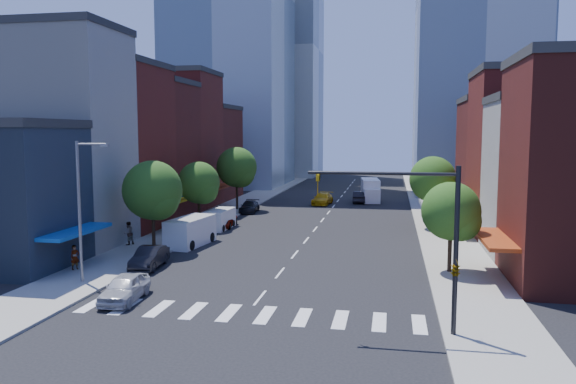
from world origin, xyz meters
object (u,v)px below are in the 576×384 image
Objects in this scene: parked_car_rear at (249,207)px; traffic_car_far at (367,196)px; traffic_car_oncoming at (359,197)px; pedestrian_far at (128,233)px; box_truck at (370,191)px; cargo_van_near at (190,232)px; parked_car_front at (125,288)px; cargo_van_far at (220,219)px; parked_car_second at (149,257)px; parked_car_third at (223,221)px; taxi at (323,199)px; pedestrian_near at (75,257)px.

traffic_car_far is (13.55, 14.73, -0.02)m from parked_car_rear.
pedestrian_far is at bearing 60.95° from traffic_car_oncoming.
parked_car_rear is at bearing -141.52° from box_truck.
pedestrian_far is (-4.98, -1.38, -0.06)m from cargo_van_near.
parked_car_front is 0.95× the size of parked_car_rear.
pedestrian_far is (-18.55, -36.60, 0.46)m from traffic_car_far.
box_truck is at bearing 74.71° from cargo_van_near.
pedestrian_far is at bearing -114.62° from cargo_van_far.
parked_car_second is at bearing -87.68° from cargo_van_far.
taxi is (7.84, 20.01, 0.12)m from parked_car_third.
cargo_van_near reaches higher than parked_car_front.
traffic_car_oncoming is at bearing 57.36° from parked_car_third.
parked_car_rear is (0.00, 10.89, 0.04)m from parked_car_third.
traffic_car_far is 2.29× the size of pedestrian_near.
parked_car_third is at bearing -177.61° from pedestrian_far.
pedestrian_near is (-4.66, -30.66, 0.32)m from parked_car_rear.
traffic_car_oncoming is at bearing 9.38° from pedestrian_near.
traffic_car_far is (13.55, 25.62, 0.02)m from parked_car_third.
traffic_car_far is at bearing 75.86° from cargo_van_near.
parked_car_rear is 2.43× the size of pedestrian_far.
box_truck reaches higher than traffic_car_oncoming.
cargo_van_far reaches higher than traffic_car_far.
traffic_car_far is (13.57, 35.22, -0.52)m from cargo_van_near.
pedestrian_near is at bearing 75.88° from traffic_car_far.
pedestrian_near is (-17.29, -42.61, 0.22)m from traffic_car_oncoming.
cargo_van_far reaches higher than parked_car_rear.
traffic_car_oncoming reaches higher than parked_car_second.
cargo_van_far reaches higher than parked_car_front.
taxi is 1.35× the size of traffic_car_far.
parked_car_rear is 20.02m from traffic_car_far.
parked_car_rear is at bearing 96.89° from cargo_van_near.
parked_car_third is at bearing 18.21° from pedestrian_near.
taxi is 3.09× the size of pedestrian_near.
taxi is 33.54m from pedestrian_far.
box_truck is 40.58m from pedestrian_far.
traffic_car_far is at bearing 58.43° from parked_car_third.
traffic_car_oncoming is (12.63, 22.84, 0.14)m from parked_car_third.
parked_car_second is 1.17× the size of traffic_car_far.
cargo_van_far is 11.03m from pedestrian_far.
parked_car_third is at bearing -125.81° from box_truck.
traffic_car_oncoming is at bearing 179.34° from pedestrian_far.
parked_car_front is at bearing -91.70° from taxi.
parked_car_third is 26.10m from traffic_car_oncoming.
parked_car_front is at bearing 76.07° from traffic_car_oncoming.
cargo_van_near is 2.99× the size of pedestrian_far.
cargo_van_far is at bearing 89.89° from parked_car_front.
pedestrian_far is (-12.84, -30.98, 0.36)m from taxi.
parked_car_rear is 12.02m from taxi.
cargo_van_far reaches higher than parked_car_third.
parked_car_second reaches higher than parked_car_rear.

